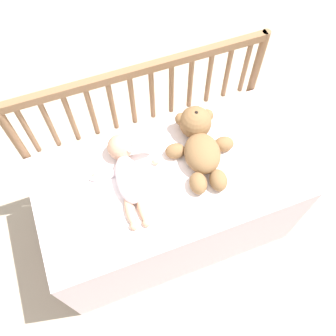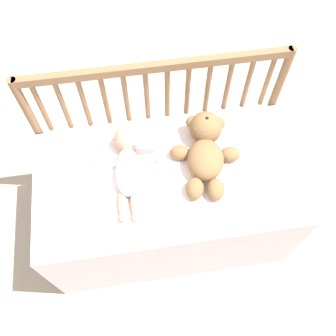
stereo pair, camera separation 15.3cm
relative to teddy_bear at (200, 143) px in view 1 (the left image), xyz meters
The scene contains 6 objects.
ground_plane 0.64m from the teddy_bear, 156.09° to the right, with size 12.00×12.00×0.00m, color tan.
crib_mattress 0.38m from the teddy_bear, 156.09° to the right, with size 1.13×0.60×0.56m.
crib_rail 0.30m from the teddy_bear, 124.62° to the left, with size 1.13×0.04×0.89m.
blanket 0.20m from the teddy_bear, 161.43° to the right, with size 0.86×0.53×0.01m.
teddy_bear is the anchor object (origin of this frame).
baby 0.33m from the teddy_bear, behind, with size 0.32×0.42×0.11m.
Camera 1 is at (-0.26, -0.68, 1.96)m, focal length 40.00 mm.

